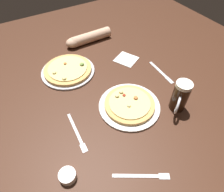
{
  "coord_description": "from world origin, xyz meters",
  "views": [
    {
      "loc": [
        -0.37,
        -0.62,
        0.82
      ],
      "look_at": [
        0.0,
        0.0,
        0.02
      ],
      "focal_mm": 31.66,
      "sensor_mm": 36.0,
      "label": 1
    }
  ],
  "objects_px": {
    "beer_mug_dark": "(180,97)",
    "napkin_folded": "(126,59)",
    "pizza_plate_near": "(129,105)",
    "diner_arm": "(87,38)",
    "ramekin_sauce": "(68,176)",
    "fork_spare": "(143,176)",
    "pizza_plate_far": "(68,70)",
    "knife_right": "(161,72)",
    "fork_left": "(77,133)"
  },
  "relations": [
    {
      "from": "pizza_plate_far",
      "to": "beer_mug_dark",
      "type": "distance_m",
      "value": 0.68
    },
    {
      "from": "pizza_plate_near",
      "to": "napkin_folded",
      "type": "xyz_separation_m",
      "value": [
        0.21,
        0.35,
        -0.01
      ]
    },
    {
      "from": "ramekin_sauce",
      "to": "fork_left",
      "type": "bearing_deg",
      "value": 56.41
    },
    {
      "from": "pizza_plate_far",
      "to": "beer_mug_dark",
      "type": "height_order",
      "value": "beer_mug_dark"
    },
    {
      "from": "pizza_plate_far",
      "to": "fork_left",
      "type": "xyz_separation_m",
      "value": [
        -0.14,
        -0.44,
        -0.01
      ]
    },
    {
      "from": "ramekin_sauce",
      "to": "napkin_folded",
      "type": "xyz_separation_m",
      "value": [
        0.64,
        0.53,
        -0.01
      ]
    },
    {
      "from": "pizza_plate_near",
      "to": "fork_left",
      "type": "distance_m",
      "value": 0.31
    },
    {
      "from": "beer_mug_dark",
      "to": "fork_spare",
      "type": "xyz_separation_m",
      "value": [
        -0.37,
        -0.2,
        -0.08
      ]
    },
    {
      "from": "pizza_plate_far",
      "to": "fork_spare",
      "type": "distance_m",
      "value": 0.76
    },
    {
      "from": "fork_left",
      "to": "pizza_plate_near",
      "type": "bearing_deg",
      "value": 1.22
    },
    {
      "from": "napkin_folded",
      "to": "fork_left",
      "type": "height_order",
      "value": "napkin_folded"
    },
    {
      "from": "pizza_plate_near",
      "to": "diner_arm",
      "type": "height_order",
      "value": "diner_arm"
    },
    {
      "from": "ramekin_sauce",
      "to": "knife_right",
      "type": "height_order",
      "value": "ramekin_sauce"
    },
    {
      "from": "knife_right",
      "to": "ramekin_sauce",
      "type": "bearing_deg",
      "value": -157.74
    },
    {
      "from": "pizza_plate_near",
      "to": "beer_mug_dark",
      "type": "relative_size",
      "value": 1.88
    },
    {
      "from": "knife_right",
      "to": "napkin_folded",
      "type": "bearing_deg",
      "value": 117.47
    },
    {
      "from": "beer_mug_dark",
      "to": "napkin_folded",
      "type": "bearing_deg",
      "value": 89.91
    },
    {
      "from": "ramekin_sauce",
      "to": "fork_left",
      "type": "relative_size",
      "value": 0.3
    },
    {
      "from": "beer_mug_dark",
      "to": "knife_right",
      "type": "bearing_deg",
      "value": 65.78
    },
    {
      "from": "pizza_plate_near",
      "to": "diner_arm",
      "type": "bearing_deg",
      "value": 83.45
    },
    {
      "from": "beer_mug_dark",
      "to": "diner_arm",
      "type": "xyz_separation_m",
      "value": [
        -0.13,
        0.8,
        -0.05
      ]
    },
    {
      "from": "napkin_folded",
      "to": "fork_spare",
      "type": "bearing_deg",
      "value": -118.66
    },
    {
      "from": "pizza_plate_far",
      "to": "fork_spare",
      "type": "height_order",
      "value": "pizza_plate_far"
    },
    {
      "from": "ramekin_sauce",
      "to": "pizza_plate_far",
      "type": "bearing_deg",
      "value": 67.6
    },
    {
      "from": "fork_spare",
      "to": "diner_arm",
      "type": "bearing_deg",
      "value": 76.67
    },
    {
      "from": "beer_mug_dark",
      "to": "ramekin_sauce",
      "type": "relative_size",
      "value": 2.47
    },
    {
      "from": "knife_right",
      "to": "diner_arm",
      "type": "relative_size",
      "value": 0.66
    },
    {
      "from": "fork_left",
      "to": "fork_spare",
      "type": "height_order",
      "value": "same"
    },
    {
      "from": "napkin_folded",
      "to": "fork_spare",
      "type": "distance_m",
      "value": 0.78
    },
    {
      "from": "fork_left",
      "to": "fork_spare",
      "type": "relative_size",
      "value": 1.12
    },
    {
      "from": "pizza_plate_near",
      "to": "fork_spare",
      "type": "bearing_deg",
      "value": -115.67
    },
    {
      "from": "knife_right",
      "to": "fork_spare",
      "type": "xyz_separation_m",
      "value": [
        -0.49,
        -0.46,
        -0.0
      ]
    },
    {
      "from": "pizza_plate_far",
      "to": "knife_right",
      "type": "relative_size",
      "value": 1.45
    },
    {
      "from": "knife_right",
      "to": "diner_arm",
      "type": "xyz_separation_m",
      "value": [
        -0.25,
        0.54,
        0.03
      ]
    },
    {
      "from": "beer_mug_dark",
      "to": "pizza_plate_far",
      "type": "bearing_deg",
      "value": 124.36
    },
    {
      "from": "beer_mug_dark",
      "to": "ramekin_sauce",
      "type": "height_order",
      "value": "beer_mug_dark"
    },
    {
      "from": "pizza_plate_near",
      "to": "fork_left",
      "type": "bearing_deg",
      "value": -178.78
    },
    {
      "from": "knife_right",
      "to": "pizza_plate_far",
      "type": "bearing_deg",
      "value": 148.79
    },
    {
      "from": "pizza_plate_near",
      "to": "beer_mug_dark",
      "type": "distance_m",
      "value": 0.26
    },
    {
      "from": "ramekin_sauce",
      "to": "diner_arm",
      "type": "relative_size",
      "value": 0.2
    },
    {
      "from": "pizza_plate_far",
      "to": "fork_left",
      "type": "bearing_deg",
      "value": -107.25
    },
    {
      "from": "pizza_plate_near",
      "to": "diner_arm",
      "type": "xyz_separation_m",
      "value": [
        0.08,
        0.67,
        0.02
      ]
    },
    {
      "from": "pizza_plate_near",
      "to": "knife_right",
      "type": "xyz_separation_m",
      "value": [
        0.33,
        0.13,
        -0.01
      ]
    },
    {
      "from": "beer_mug_dark",
      "to": "knife_right",
      "type": "distance_m",
      "value": 0.3
    },
    {
      "from": "knife_right",
      "to": "diner_arm",
      "type": "bearing_deg",
      "value": 114.9
    },
    {
      "from": "pizza_plate_near",
      "to": "fork_spare",
      "type": "relative_size",
      "value": 1.54
    },
    {
      "from": "pizza_plate_far",
      "to": "fork_left",
      "type": "height_order",
      "value": "pizza_plate_far"
    },
    {
      "from": "pizza_plate_far",
      "to": "ramekin_sauce",
      "type": "bearing_deg",
      "value": -112.4
    },
    {
      "from": "napkin_folded",
      "to": "fork_spare",
      "type": "height_order",
      "value": "napkin_folded"
    },
    {
      "from": "fork_spare",
      "to": "knife_right",
      "type": "bearing_deg",
      "value": 43.26
    }
  ]
}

